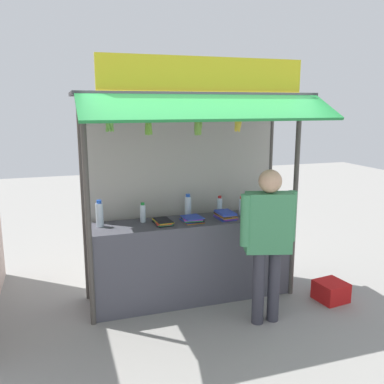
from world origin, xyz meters
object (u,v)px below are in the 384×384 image
at_px(vendor_person, 268,233).
at_px(magazine_stack_mid_left, 192,219).
at_px(water_bottle_back_left, 220,206).
at_px(banana_bunch_inner_right, 148,128).
at_px(water_bottle_rear_center, 268,202).
at_px(plastic_crate, 331,291).
at_px(water_bottle_center, 143,213).
at_px(magazine_stack_left, 225,215).
at_px(banana_bunch_leftmost, 238,125).
at_px(water_bottle_back_right, 188,206).
at_px(water_bottle_front_left, 100,214).
at_px(banana_bunch_inner_left, 109,123).
at_px(banana_bunch_rightmost, 198,128).
at_px(magazine_stack_far_right, 163,222).
at_px(water_bottle_mid_right, 242,207).

bearing_deg(vendor_person, magazine_stack_mid_left, 143.78).
relative_size(water_bottle_back_left, banana_bunch_inner_right, 0.76).
bearing_deg(water_bottle_rear_center, plastic_crate, -51.40).
height_order(water_bottle_center, magazine_stack_left, water_bottle_center).
bearing_deg(banana_bunch_leftmost, water_bottle_back_right, 125.36).
bearing_deg(water_bottle_front_left, water_bottle_back_right, 5.18).
height_order(banana_bunch_inner_right, plastic_crate, banana_bunch_inner_right).
xyz_separation_m(magazine_stack_left, banana_bunch_inner_left, (-1.40, -0.34, 1.14)).
bearing_deg(magazine_stack_mid_left, plastic_crate, -19.25).
bearing_deg(plastic_crate, banana_bunch_rightmost, 172.23).
height_order(water_bottle_center, water_bottle_back_right, water_bottle_back_right).
xyz_separation_m(water_bottle_back_left, plastic_crate, (1.17, -0.79, -0.99)).
xyz_separation_m(water_bottle_rear_center, magazine_stack_mid_left, (-1.07, -0.11, -0.11)).
relative_size(banana_bunch_leftmost, plastic_crate, 0.86).
bearing_deg(magazine_stack_mid_left, banana_bunch_leftmost, -38.75).
height_order(water_bottle_back_left, plastic_crate, water_bottle_back_left).
relative_size(water_bottle_front_left, banana_bunch_inner_left, 1.16).
height_order(water_bottle_back_left, banana_bunch_rightmost, banana_bunch_rightmost).
height_order(water_bottle_back_left, water_bottle_back_right, water_bottle_back_right).
bearing_deg(magazine_stack_mid_left, water_bottle_back_right, 85.00).
bearing_deg(water_bottle_front_left, magazine_stack_left, -4.76).
distance_m(water_bottle_back_left, vendor_person, 1.01).
xyz_separation_m(magazine_stack_mid_left, plastic_crate, (1.61, -0.56, -0.91)).
bearing_deg(vendor_person, water_bottle_front_left, 167.57).
xyz_separation_m(water_bottle_back_right, banana_bunch_inner_right, (-0.60, -0.56, 0.99)).
height_order(water_bottle_rear_center, magazine_stack_far_right, water_bottle_rear_center).
xyz_separation_m(magazine_stack_mid_left, vendor_person, (0.60, -0.77, 0.00)).
relative_size(water_bottle_back_left, water_bottle_front_left, 0.76).
bearing_deg(water_bottle_back_right, vendor_person, -59.76).
bearing_deg(banana_bunch_inner_left, banana_bunch_rightmost, -0.08).
relative_size(water_bottle_mid_right, vendor_person, 0.15).
relative_size(magazine_stack_far_right, banana_bunch_leftmost, 1.08).
height_order(water_bottle_back_left, magazine_stack_left, water_bottle_back_left).
height_order(banana_bunch_inner_right, banana_bunch_inner_left, same).
relative_size(magazine_stack_far_right, vendor_person, 0.18).
relative_size(water_bottle_mid_right, magazine_stack_mid_left, 0.89).
height_order(magazine_stack_mid_left, plastic_crate, magazine_stack_mid_left).
height_order(water_bottle_front_left, banana_bunch_inner_right, banana_bunch_inner_right).
bearing_deg(banana_bunch_leftmost, banana_bunch_inner_right, -179.93).
xyz_separation_m(water_bottle_front_left, magazine_stack_far_right, (0.71, -0.11, -0.12)).
distance_m(water_bottle_center, banana_bunch_leftmost, 1.51).
bearing_deg(water_bottle_front_left, vendor_person, -28.30).
height_order(magazine_stack_left, banana_bunch_inner_left, banana_bunch_inner_left).
distance_m(magazine_stack_far_right, vendor_person, 1.24).
relative_size(water_bottle_rear_center, vendor_person, 0.18).
distance_m(magazine_stack_left, banana_bunch_rightmost, 1.23).
height_order(water_bottle_center, water_bottle_front_left, water_bottle_front_left).
xyz_separation_m(water_bottle_rear_center, magazine_stack_left, (-0.64, -0.11, -0.10)).
relative_size(water_bottle_front_left, banana_bunch_rightmost, 0.97).
xyz_separation_m(banana_bunch_inner_right, banana_bunch_inner_left, (-0.39, 0.00, 0.05)).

